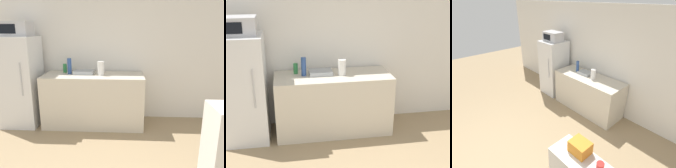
# 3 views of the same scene
# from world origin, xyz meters

# --- Properties ---
(wall_back) EXTENTS (8.00, 0.06, 2.60)m
(wall_back) POSITION_xyz_m (0.00, 3.20, 1.30)
(wall_back) COLOR white
(wall_back) RESTS_ON ground_plane
(refrigerator) EXTENTS (0.65, 0.68, 1.60)m
(refrigerator) POSITION_xyz_m (-1.38, 2.76, 0.80)
(refrigerator) COLOR silver
(refrigerator) RESTS_ON ground_plane
(microwave) EXTENTS (0.53, 0.36, 0.25)m
(microwave) POSITION_xyz_m (-1.38, 2.75, 1.73)
(microwave) COLOR #BCBCC1
(microwave) RESTS_ON refrigerator
(counter) EXTENTS (1.78, 0.71, 0.94)m
(counter) POSITION_xyz_m (-0.05, 2.79, 0.47)
(counter) COLOR beige
(counter) RESTS_ON ground_plane
(sink_basin) EXTENTS (0.35, 0.27, 0.06)m
(sink_basin) POSITION_xyz_m (-0.23, 2.86, 0.97)
(sink_basin) COLOR #9EA3A8
(sink_basin) RESTS_ON counter
(bottle_tall) EXTENTS (0.08, 0.08, 0.28)m
(bottle_tall) POSITION_xyz_m (-0.49, 2.83, 1.08)
(bottle_tall) COLOR #2D4C8C
(bottle_tall) RESTS_ON counter
(bottle_short) EXTENTS (0.07, 0.07, 0.16)m
(bottle_short) POSITION_xyz_m (-0.60, 2.96, 1.02)
(bottle_short) COLOR #2D7F42
(bottle_short) RESTS_ON counter
(paper_towel_roll) EXTENTS (0.12, 0.12, 0.24)m
(paper_towel_roll) POSITION_xyz_m (0.08, 2.77, 1.06)
(paper_towel_roll) COLOR white
(paper_towel_roll) RESTS_ON counter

